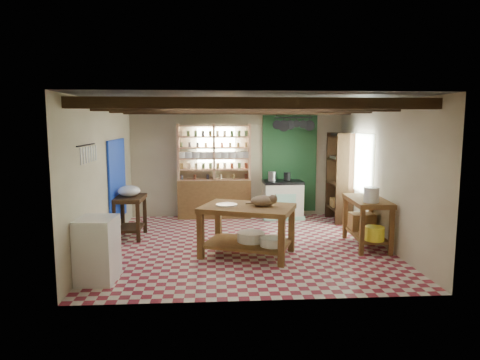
{
  "coord_description": "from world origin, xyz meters",
  "views": [
    {
      "loc": [
        -0.61,
        -7.61,
        2.22
      ],
      "look_at": [
        -0.08,
        0.3,
        1.16
      ],
      "focal_mm": 32.0,
      "sensor_mm": 36.0,
      "label": 1
    }
  ],
  "objects": [
    {
      "name": "enamel_bowl",
      "position": [
        -2.2,
        0.65,
        0.92
      ],
      "size": [
        0.44,
        0.44,
        0.21
      ],
      "primitive_type": "ellipsoid",
      "rotation": [
        0.0,
        0.0,
        -0.03
      ],
      "color": "white",
      "rests_on": "prep_table"
    },
    {
      "name": "basin_large",
      "position": [
        0.05,
        -0.58,
        0.3
      ],
      "size": [
        0.6,
        0.6,
        0.16
      ],
      "primitive_type": "cylinder",
      "rotation": [
        0.0,
        0.0,
        -0.37
      ],
      "color": "white",
      "rests_on": "work_table"
    },
    {
      "name": "basin_small",
      "position": [
        0.37,
        -0.87,
        0.29
      ],
      "size": [
        0.51,
        0.51,
        0.14
      ],
      "primitive_type": "cylinder",
      "rotation": [
        0.0,
        0.0,
        -0.37
      ],
      "color": "white",
      "rests_on": "work_table"
    },
    {
      "name": "wall_left",
      "position": [
        -2.5,
        0.0,
        1.3
      ],
      "size": [
        0.04,
        5.0,
        2.6
      ],
      "primitive_type": "cube",
      "color": "beige",
      "rests_on": "floor"
    },
    {
      "name": "stove",
      "position": [
        1.04,
        2.15,
        0.44
      ],
      "size": [
        0.92,
        0.63,
        0.88
      ],
      "primitive_type": "cube",
      "rotation": [
        0.0,
        0.0,
        0.03
      ],
      "color": "silver",
      "rests_on": "floor"
    },
    {
      "name": "ceiling_beams",
      "position": [
        0.0,
        0.0,
        2.48
      ],
      "size": [
        5.0,
        3.8,
        0.15
      ],
      "primitive_type": "cube",
      "color": "#382413",
      "rests_on": "ceiling"
    },
    {
      "name": "pot_rack",
      "position": [
        1.25,
        2.05,
        2.18
      ],
      "size": [
        0.86,
        0.12,
        0.36
      ],
      "primitive_type": "cube",
      "color": "black",
      "rests_on": "ceiling"
    },
    {
      "name": "kettle_right",
      "position": [
        1.14,
        2.15,
        0.98
      ],
      "size": [
        0.16,
        0.16,
        0.2
      ],
      "primitive_type": "cylinder",
      "rotation": [
        0.0,
        0.0,
        0.03
      ],
      "color": "black",
      "rests_on": "stove"
    },
    {
      "name": "ceiling",
      "position": [
        0.0,
        0.0,
        2.6
      ],
      "size": [
        5.0,
        5.0,
        0.02
      ],
      "primitive_type": "cube",
      "color": "#46464B",
      "rests_on": "wall_back"
    },
    {
      "name": "work_table",
      "position": [
        -0.02,
        -0.61,
        0.42
      ],
      "size": [
        1.75,
        1.46,
        0.84
      ],
      "primitive_type": "cube",
      "rotation": [
        0.0,
        0.0,
        -0.37
      ],
      "color": "brown",
      "rests_on": "floor"
    },
    {
      "name": "wicker_basket",
      "position": [
        2.2,
        0.06,
        0.38
      ],
      "size": [
        0.46,
        0.37,
        0.31
      ],
      "primitive_type": "cube",
      "rotation": [
        0.0,
        0.0,
        -0.06
      ],
      "color": "olive",
      "rests_on": "right_counter"
    },
    {
      "name": "tall_rack",
      "position": [
        2.28,
        1.8,
        1.0
      ],
      "size": [
        0.4,
        0.86,
        2.0
      ],
      "primitive_type": "cube",
      "color": "#382413",
      "rests_on": "floor"
    },
    {
      "name": "window_right",
      "position": [
        2.48,
        1.0,
        1.4
      ],
      "size": [
        0.02,
        1.3,
        1.2
      ],
      "primitive_type": "cube",
      "color": "silver",
      "rests_on": "wall_right"
    },
    {
      "name": "wall_back",
      "position": [
        0.0,
        2.5,
        1.3
      ],
      "size": [
        5.0,
        0.04,
        2.6
      ],
      "primitive_type": "cube",
      "color": "beige",
      "rests_on": "floor"
    },
    {
      "name": "floor",
      "position": [
        0.0,
        0.0,
        -0.01
      ],
      "size": [
        5.0,
        5.0,
        0.02
      ],
      "primitive_type": "cube",
      "color": "maroon",
      "rests_on": "ground"
    },
    {
      "name": "shelving_unit",
      "position": [
        -0.55,
        2.31,
        1.1
      ],
      "size": [
        1.7,
        0.34,
        2.2
      ],
      "primitive_type": "cube",
      "color": "#DDA87F",
      "rests_on": "floor"
    },
    {
      "name": "wall_right",
      "position": [
        2.5,
        0.0,
        1.3
      ],
      "size": [
        0.04,
        5.0,
        2.6
      ],
      "primitive_type": "cube",
      "color": "beige",
      "rests_on": "floor"
    },
    {
      "name": "white_bucket",
      "position": [
        2.11,
        -0.58,
        1.0
      ],
      "size": [
        0.27,
        0.27,
        0.26
      ],
      "primitive_type": "cylinder",
      "rotation": [
        0.0,
        0.0,
        -0.06
      ],
      "color": "white",
      "rests_on": "right_counter"
    },
    {
      "name": "utensil_rail",
      "position": [
        -2.44,
        -1.2,
        1.78
      ],
      "size": [
        0.06,
        0.9,
        0.28
      ],
      "primitive_type": "cube",
      "color": "black",
      "rests_on": "wall_left"
    },
    {
      "name": "blue_wall_patch",
      "position": [
        -2.47,
        0.9,
        1.1
      ],
      "size": [
        0.04,
        1.4,
        1.6
      ],
      "primitive_type": "cube",
      "color": "blue",
      "rests_on": "wall_left"
    },
    {
      "name": "kettle_left",
      "position": [
        0.79,
        2.14,
        0.99
      ],
      "size": [
        0.2,
        0.2,
        0.22
      ],
      "primitive_type": "cylinder",
      "rotation": [
        0.0,
        0.0,
        0.03
      ],
      "color": "#B7B6BE",
      "rests_on": "stove"
    },
    {
      "name": "steel_tray",
      "position": [
        -0.36,
        -0.53,
        0.85
      ],
      "size": [
        0.47,
        0.47,
        0.02
      ],
      "primitive_type": "cylinder",
      "rotation": [
        0.0,
        0.0,
        -0.37
      ],
      "color": "#B7B6BE",
      "rests_on": "work_table"
    },
    {
      "name": "yellow_tub",
      "position": [
        2.15,
        -0.69,
        0.35
      ],
      "size": [
        0.34,
        0.34,
        0.24
      ],
      "primitive_type": "cylinder",
      "rotation": [
        0.0,
        0.0,
        -0.06
      ],
      "color": "yellow",
      "rests_on": "right_counter"
    },
    {
      "name": "cat",
      "position": [
        0.24,
        -0.66,
        0.93
      ],
      "size": [
        0.45,
        0.38,
        0.18
      ],
      "primitive_type": "ellipsoid",
      "rotation": [
        0.0,
        0.0,
        -0.19
      ],
      "color": "#947556",
      "rests_on": "work_table"
    },
    {
      "name": "right_counter",
      "position": [
        2.18,
        -0.24,
        0.44
      ],
      "size": [
        0.68,
        1.25,
        0.87
      ],
      "primitive_type": "cube",
      "rotation": [
        0.0,
        0.0,
        -0.06
      ],
      "color": "brown",
      "rests_on": "floor"
    },
    {
      "name": "prep_table",
      "position": [
        -2.2,
        0.65,
        0.41
      ],
      "size": [
        0.57,
        0.82,
        0.81
      ],
      "primitive_type": "cube",
      "rotation": [
        0.0,
        0.0,
        -0.03
      ],
      "color": "#382413",
      "rests_on": "floor"
    },
    {
      "name": "window_back",
      "position": [
        -0.5,
        2.48,
        1.7
      ],
      "size": [
        0.9,
        0.02,
        0.8
      ],
      "primitive_type": "cube",
      "color": "silver",
      "rests_on": "wall_back"
    },
    {
      "name": "wall_front",
      "position": [
        0.0,
        -2.5,
        1.3
      ],
      "size": [
        5.0,
        0.04,
        2.6
      ],
      "primitive_type": "cube",
      "color": "beige",
      "rests_on": "floor"
    },
    {
      "name": "white_cabinet",
      "position": [
        -2.22,
        -1.67,
        0.45
      ],
      "size": [
        0.54,
        0.64,
        0.91
      ],
      "primitive_type": "cube",
      "rotation": [
        0.0,
        0.0,
        -0.06
      ],
      "color": "white",
      "rests_on": "floor"
    },
    {
      "name": "green_wall_patch",
      "position": [
        1.25,
        2.47,
        1.25
      ],
      "size": [
        1.3,
        0.04,
        2.3
      ],
      "primitive_type": "cube",
      "color": "#1D4926",
      "rests_on": "wall_back"
    }
  ]
}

